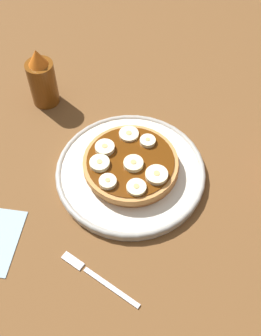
# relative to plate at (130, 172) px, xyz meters

# --- Properties ---
(ground_plane) EXTENTS (1.40, 1.40, 0.03)m
(ground_plane) POSITION_rel_plate_xyz_m (0.00, 0.00, -0.02)
(ground_plane) COLOR brown
(plate) EXTENTS (0.25, 0.25, 0.02)m
(plate) POSITION_rel_plate_xyz_m (0.00, 0.00, 0.00)
(plate) COLOR silver
(plate) RESTS_ON ground_plane
(pancake_stack) EXTENTS (0.17, 0.16, 0.03)m
(pancake_stack) POSITION_rel_plate_xyz_m (0.00, 0.00, 0.02)
(pancake_stack) COLOR #C3773E
(pancake_stack) RESTS_ON plate
(banana_slice_0) EXTENTS (0.03, 0.03, 0.01)m
(banana_slice_0) POSITION_rel_plate_xyz_m (-0.01, -0.01, 0.03)
(banana_slice_0) COLOR #F5EDB6
(banana_slice_0) RESTS_ON pancake_stack
(banana_slice_1) EXTENTS (0.03, 0.03, 0.01)m
(banana_slice_1) POSITION_rel_plate_xyz_m (-0.03, 0.04, 0.03)
(banana_slice_1) COLOR #EEECBF
(banana_slice_1) RESTS_ON pancake_stack
(banana_slice_2) EXTENTS (0.03, 0.03, 0.01)m
(banana_slice_2) POSITION_rel_plate_xyz_m (-0.06, 0.01, 0.03)
(banana_slice_2) COLOR #EDE6C2
(banana_slice_2) RESTS_ON pancake_stack
(banana_slice_3) EXTENTS (0.03, 0.03, 0.01)m
(banana_slice_3) POSITION_rel_plate_xyz_m (-0.04, -0.03, 0.03)
(banana_slice_3) COLOR beige
(banana_slice_3) RESTS_ON pancake_stack
(banana_slice_4) EXTENTS (0.03, 0.03, 0.01)m
(banana_slice_4) POSITION_rel_plate_xyz_m (0.05, -0.01, 0.03)
(banana_slice_4) COLOR #F0EDC0
(banana_slice_4) RESTS_ON pancake_stack
(banana_slice_5) EXTENTS (0.03, 0.03, 0.01)m
(banana_slice_5) POSITION_rel_plate_xyz_m (0.00, 0.05, 0.03)
(banana_slice_5) COLOR beige
(banana_slice_5) RESTS_ON pancake_stack
(banana_slice_6) EXTENTS (0.03, 0.03, 0.01)m
(banana_slice_6) POSITION_rel_plate_xyz_m (0.05, 0.03, 0.03)
(banana_slice_6) COLOR #F8E4B6
(banana_slice_6) RESTS_ON pancake_stack
(banana_slice_7) EXTENTS (0.04, 0.04, 0.01)m
(banana_slice_7) POSITION_rel_plate_xyz_m (-0.01, -0.05, 0.03)
(banana_slice_7) COLOR #FAEFC2
(banana_slice_7) RESTS_ON pancake_stack
(fork) EXTENTS (0.02, 0.13, 0.01)m
(fork) POSITION_rel_plate_xyz_m (-0.18, -0.04, -0.01)
(fork) COLOR silver
(fork) RESTS_ON ground_plane
(syrup_bottle) EXTENTS (0.05, 0.05, 0.12)m
(syrup_bottle) POSITION_rel_plate_xyz_m (0.08, 0.23, 0.04)
(syrup_bottle) COLOR brown
(syrup_bottle) RESTS_ON ground_plane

